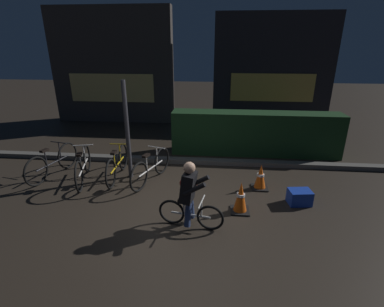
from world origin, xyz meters
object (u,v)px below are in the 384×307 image
object	(u,v)px
parked_bike_leftmost	(53,162)
cyclist	(190,195)
traffic_cone_far	(260,177)
blue_crate	(300,197)
parked_bike_center_left	(117,164)
street_post	(127,131)
parked_bike_left_mid	(83,167)
traffic_cone_near	(241,198)
parked_bike_center_right	(151,168)

from	to	relation	value
parked_bike_leftmost	cyclist	size ratio (longest dim) A/B	1.36
traffic_cone_far	blue_crate	distance (m)	0.94
parked_bike_leftmost	parked_bike_center_left	world-z (taller)	parked_bike_leftmost
street_post	traffic_cone_far	world-z (taller)	street_post
parked_bike_left_mid	parked_bike_center_left	bearing A→B (deg)	-87.92
traffic_cone_far	cyclist	world-z (taller)	cyclist
street_post	cyclist	size ratio (longest dim) A/B	1.86
traffic_cone_far	cyclist	bearing A→B (deg)	-132.55
street_post	parked_bike_left_mid	xyz separation A→B (m)	(-1.03, -0.31, -0.80)
blue_crate	street_post	bearing A→B (deg)	166.61
traffic_cone_near	traffic_cone_far	size ratio (longest dim) A/B	1.10
parked_bike_left_mid	traffic_cone_near	distance (m)	3.73
parked_bike_leftmost	parked_bike_left_mid	bearing A→B (deg)	-89.61
parked_bike_center_left	traffic_cone_far	distance (m)	3.36
parked_bike_left_mid	traffic_cone_far	bearing A→B (deg)	-105.20
blue_crate	cyclist	size ratio (longest dim) A/B	0.35
parked_bike_leftmost	cyclist	xyz separation A→B (m)	(3.52, -1.72, 0.27)
parked_bike_left_mid	parked_bike_center_left	world-z (taller)	parked_bike_left_mid
parked_bike_center_left	blue_crate	xyz separation A→B (m)	(4.07, -0.82, -0.20)
parked_bike_leftmost	parked_bike_center_left	distance (m)	1.60
cyclist	street_post	bearing A→B (deg)	141.44
parked_bike_left_mid	traffic_cone_far	world-z (taller)	parked_bike_left_mid
parked_bike_center_right	traffic_cone_far	size ratio (longest dim) A/B	2.82
traffic_cone_near	cyclist	bearing A→B (deg)	-149.07
parked_bike_center_left	cyclist	distance (m)	2.64
parked_bike_center_right	parked_bike_center_left	bearing A→B (deg)	100.63
parked_bike_left_mid	blue_crate	bearing A→B (deg)	-112.34
parked_bike_left_mid	traffic_cone_far	size ratio (longest dim) A/B	2.96
parked_bike_center_right	cyclist	bearing A→B (deg)	-128.63
traffic_cone_near	blue_crate	distance (m)	1.29
blue_crate	cyclist	distance (m)	2.39
blue_crate	parked_bike_center_left	bearing A→B (deg)	168.59
parked_bike_center_left	traffic_cone_far	size ratio (longest dim) A/B	2.96
parked_bike_leftmost	parked_bike_center_right	world-z (taller)	parked_bike_leftmost
traffic_cone_near	traffic_cone_far	world-z (taller)	traffic_cone_near
street_post	blue_crate	bearing A→B (deg)	-13.39
parked_bike_left_mid	cyclist	size ratio (longest dim) A/B	1.36
street_post	traffic_cone_near	distance (m)	3.00
parked_bike_center_left	parked_bike_center_right	distance (m)	0.86
parked_bike_left_mid	blue_crate	world-z (taller)	parked_bike_left_mid
cyclist	parked_bike_center_left	bearing A→B (deg)	147.30
parked_bike_leftmost	cyclist	world-z (taller)	cyclist
parked_bike_center_left	traffic_cone_near	bearing A→B (deg)	-115.93
parked_bike_center_right	cyclist	xyz separation A→B (m)	(1.08, -1.66, 0.28)
parked_bike_center_right	traffic_cone_near	world-z (taller)	parked_bike_center_right
street_post	parked_bike_left_mid	size ratio (longest dim) A/B	1.37
parked_bike_center_right	cyclist	world-z (taller)	cyclist
street_post	traffic_cone_near	size ratio (longest dim) A/B	3.70
parked_bike_left_mid	blue_crate	distance (m)	4.85
parked_bike_leftmost	cyclist	distance (m)	3.93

